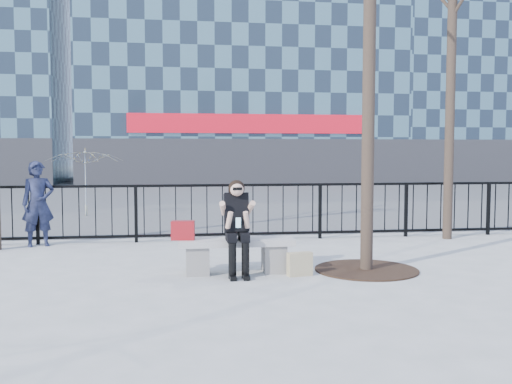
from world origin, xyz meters
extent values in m
plane|color=gray|center=(0.00, 0.00, 0.00)|extent=(120.00, 120.00, 0.00)
cube|color=#474747|center=(0.00, 15.00, 0.00)|extent=(60.00, 23.00, 0.01)
cube|color=black|center=(0.00, 3.00, 1.08)|extent=(14.00, 0.05, 0.05)
cube|color=black|center=(0.00, 3.00, 0.12)|extent=(14.00, 0.05, 0.05)
cube|color=#2D2D30|center=(3.00, 21.96, 1.20)|extent=(18.00, 0.08, 2.40)
cube|color=red|center=(3.00, 21.90, 3.20)|extent=(12.60, 0.12, 1.00)
cube|color=slate|center=(20.00, 27.00, 10.00)|extent=(16.00, 10.00, 20.00)
cylinder|color=black|center=(1.90, -0.10, 3.75)|extent=(0.18, 0.18, 7.50)
cylinder|color=black|center=(4.50, 2.60, 3.50)|extent=(0.18, 0.18, 7.00)
cylinder|color=black|center=(1.90, -0.10, 0.01)|extent=(1.50, 1.50, 0.02)
cube|color=slate|center=(-0.55, 0.00, 0.20)|extent=(0.32, 0.38, 0.40)
cube|color=slate|center=(0.55, 0.00, 0.20)|extent=(0.32, 0.38, 0.40)
cube|color=#989590|center=(0.00, 0.00, 0.45)|extent=(1.65, 0.46, 0.09)
cube|color=maroon|center=(-0.75, 0.02, 0.62)|extent=(0.34, 0.19, 0.27)
cube|color=beige|center=(0.86, -0.31, 0.16)|extent=(0.36, 0.19, 0.33)
imported|color=black|center=(-3.34, 2.80, 0.78)|extent=(0.66, 0.55, 1.56)
imported|color=gold|center=(-3.24, 7.69, 0.91)|extent=(2.10, 2.14, 1.83)
camera|label=1|loc=(-0.84, -8.01, 1.73)|focal=40.00mm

